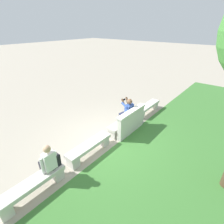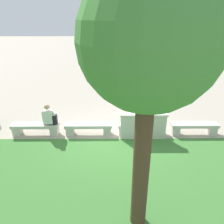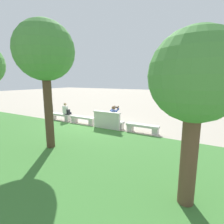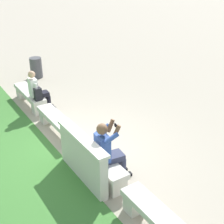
% 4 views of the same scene
% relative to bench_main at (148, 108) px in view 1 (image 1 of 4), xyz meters
% --- Properties ---
extents(ground_plane, '(80.00, 80.00, 0.00)m').
position_rel_bench_main_xyz_m(ground_plane, '(3.01, 0.00, -0.29)').
color(ground_plane, '#A89E8C').
extents(bench_main, '(1.77, 0.40, 0.45)m').
position_rel_bench_main_xyz_m(bench_main, '(0.00, 0.00, 0.00)').
color(bench_main, beige).
rests_on(bench_main, ground).
extents(bench_near, '(1.77, 0.40, 0.45)m').
position_rel_bench_main_xyz_m(bench_near, '(2.01, 0.00, 0.00)').
color(bench_near, beige).
rests_on(bench_near, ground).
extents(bench_mid, '(1.77, 0.40, 0.45)m').
position_rel_bench_main_xyz_m(bench_mid, '(4.02, 0.00, 0.00)').
color(bench_mid, beige).
rests_on(bench_mid, ground).
extents(bench_far, '(1.77, 0.40, 0.45)m').
position_rel_bench_main_xyz_m(bench_far, '(6.02, 0.00, 0.00)').
color(bench_far, beige).
rests_on(bench_far, ground).
extents(backrest_wall_with_plaque, '(1.69, 0.24, 1.01)m').
position_rel_bench_main_xyz_m(backrest_wall_with_plaque, '(2.01, 0.34, 0.22)').
color(backrest_wall_with_plaque, beige).
rests_on(backrest_wall_with_plaque, ground).
extents(person_photographer, '(0.50, 0.75, 1.32)m').
position_rel_bench_main_xyz_m(person_photographer, '(1.72, -0.08, 0.44)').
color(person_photographer, black).
rests_on(person_photographer, ground).
extents(person_distant, '(0.48, 0.68, 1.26)m').
position_rel_bench_main_xyz_m(person_distant, '(5.47, -0.07, 0.38)').
color(person_distant, black).
rests_on(person_distant, ground).
extents(backpack, '(0.28, 0.24, 0.43)m').
position_rel_bench_main_xyz_m(backpack, '(5.32, -0.00, 0.33)').
color(backpack, black).
rests_on(backpack, bench_far).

